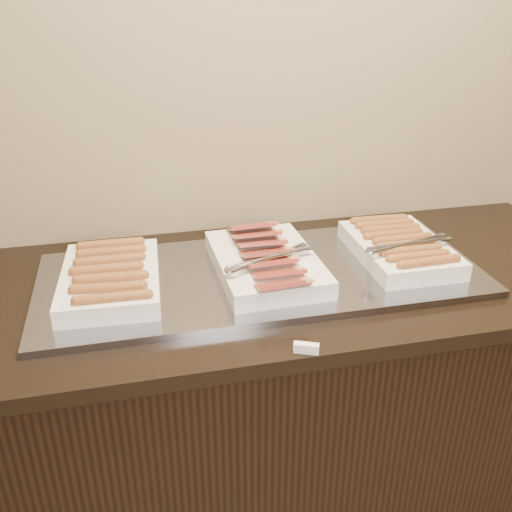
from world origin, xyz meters
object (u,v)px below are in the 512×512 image
Objects in this scene: warming_tray at (261,275)px; dish_center at (266,262)px; dish_right at (400,247)px; counter at (260,405)px; dish_left at (111,278)px.

dish_center reaches higher than warming_tray.
warming_tray is 3.30× the size of dish_right.
dish_left reaches higher than counter.
dish_right is at bearing -0.54° from counter.
warming_tray reaches higher than counter.
counter is 4.85× the size of dish_center.
counter is 0.50m from dish_center.
dish_left is (-0.40, -0.00, 0.04)m from warming_tray.
dish_right is (0.41, -0.00, 0.04)m from warming_tray.
dish_center is at bearing -179.55° from dish_right.
dish_right is (0.41, -0.00, 0.50)m from counter.
dish_center is 0.40m from dish_right.
dish_center is at bearing -14.62° from counter.
dish_center reaches higher than dish_left.
counter is at bearing 179.98° from dish_right.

